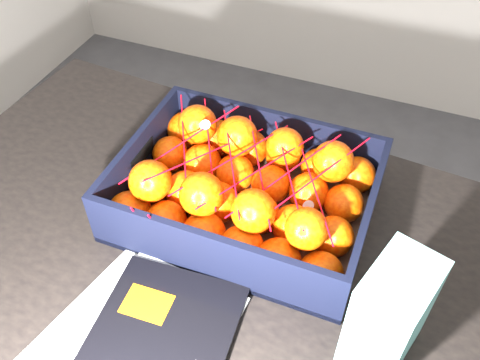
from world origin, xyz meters
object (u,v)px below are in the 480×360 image
at_px(table, 203,285).
at_px(produce_crate, 246,198).
at_px(retail_carton, 390,314).
at_px(magazine_stack, 141,343).

bearing_deg(table, produce_crate, 72.49).
bearing_deg(retail_carton, produce_crate, 164.56).
height_order(table, retail_carton, retail_carton).
height_order(magazine_stack, retail_carton, retail_carton).
xyz_separation_m(table, produce_crate, (0.04, 0.12, 0.13)).
bearing_deg(magazine_stack, produce_crate, 81.37).
distance_m(table, magazine_stack, 0.22).
bearing_deg(magazine_stack, retail_carton, 21.91).
height_order(table, magazine_stack, magazine_stack).
distance_m(produce_crate, retail_carton, 0.34).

